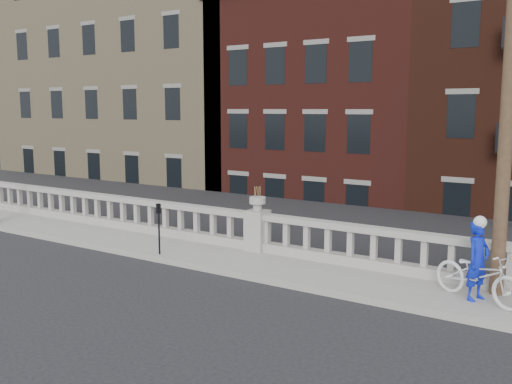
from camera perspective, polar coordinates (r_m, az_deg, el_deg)
ground at (r=12.72m, az=-9.84°, el=-10.04°), size 120.00×120.00×0.00m
sidewalk at (r=14.92m, az=-1.87°, el=-6.84°), size 32.00×2.20×0.15m
balustrade at (r=15.54m, az=0.15°, el=-4.07°), size 28.00×0.34×1.03m
planter_pedestal at (r=15.50m, az=0.15°, el=-3.38°), size 0.55×0.55×1.76m
lower_level at (r=32.74m, az=19.81°, el=5.50°), size 80.00×44.00×20.80m
utility_pole at (r=12.58m, az=24.21°, el=13.35°), size 1.60×0.28×10.00m
parking_meter_b at (r=15.26m, az=-9.69°, el=-3.06°), size 0.10×0.09×1.36m
bicycle at (r=12.35m, az=21.37°, el=-7.76°), size 2.13×1.44×1.06m
cyclist at (r=12.34m, az=21.30°, el=-6.43°), size 0.58×0.69×1.62m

